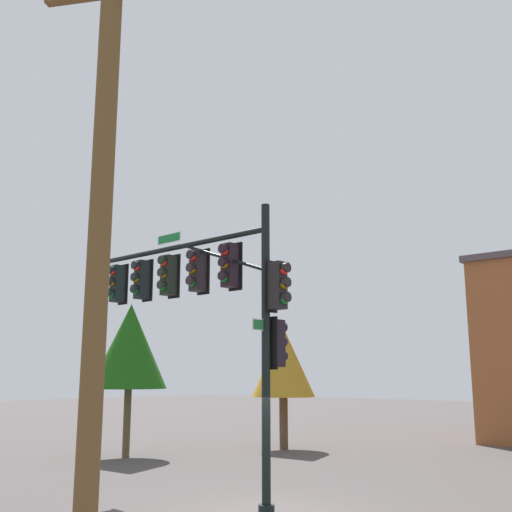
{
  "coord_description": "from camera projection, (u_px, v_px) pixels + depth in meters",
  "views": [
    {
      "loc": [
        -8.82,
        10.95,
        3.0
      ],
      "look_at": [
        -0.1,
        0.48,
        5.68
      ],
      "focal_mm": 42.38,
      "sensor_mm": 36.0,
      "label": 1
    }
  ],
  "objects": [
    {
      "name": "tree_near",
      "position": [
        130.0,
        346.0,
        23.2
      ],
      "size": [
        2.9,
        2.9,
        5.71
      ],
      "color": "brown",
      "rests_on": "ground_plane"
    },
    {
      "name": "utility_pole",
      "position": [
        98.0,
        258.0,
        6.87
      ],
      "size": [
        1.65,
        0.95,
        8.29
      ],
      "color": "brown",
      "rests_on": "ground_plane"
    },
    {
      "name": "tree_mid",
      "position": [
        283.0,
        362.0,
        25.39
      ],
      "size": [
        2.64,
        2.64,
        5.04
      ],
      "color": "brown",
      "rests_on": "ground_plane"
    },
    {
      "name": "signal_pole_assembly",
      "position": [
        205.0,
        294.0,
        15.54
      ],
      "size": [
        7.08,
        1.15,
        7.04
      ],
      "color": "black",
      "rests_on": "ground_plane"
    }
  ]
}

